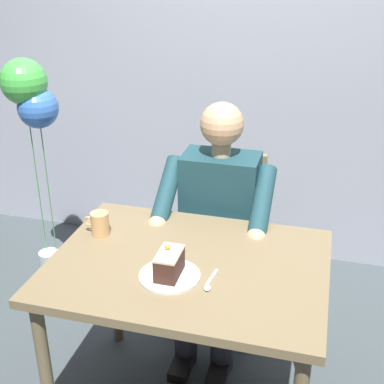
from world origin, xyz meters
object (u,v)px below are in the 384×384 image
Objects in this scene: dining_table at (188,281)px; cake_slice at (169,264)px; seated_person at (216,226)px; chair at (223,233)px; dessert_spoon at (209,283)px; balloon_display at (32,115)px; coffee_cup at (100,223)px.

dining_table is 0.19m from cake_slice.
dining_table is at bearing 90.00° from seated_person.
chair reaches higher than cake_slice.
cake_slice is 0.16m from dessert_spoon.
seated_person is 8.86× the size of cake_slice.
balloon_display is (1.06, -0.72, 0.38)m from dining_table.
dining_table is 9.51× the size of coffee_cup.
seated_person is at bearing 167.89° from balloon_display.
dessert_spoon is at bearing 133.00° from dining_table.
coffee_cup is at bearing -31.06° from cake_slice.
dessert_spoon is (-0.11, 0.79, 0.24)m from chair.
chair is at bearing -92.81° from cake_slice.
chair is (0.00, -0.67, -0.15)m from dining_table.
seated_person is 1.15m from balloon_display.
chair reaches higher than coffee_cup.
balloon_display reaches higher than seated_person.
dining_table is at bearing 165.00° from coffee_cup.
dining_table is 0.86× the size of seated_person.
chair is at bearing 177.22° from balloon_display.
cake_slice is at bearing 86.38° from seated_person.
balloon_display is at bearing -35.74° from dessert_spoon.
chair is at bearing -126.59° from coffee_cup.
dining_table is 0.45m from coffee_cup.
coffee_cup is 0.58m from dessert_spoon.
chair is 8.26× the size of coffee_cup.
dessert_spoon is (-0.11, 0.12, 0.09)m from dining_table.
cake_slice reaches higher than dessert_spoon.
dining_table is 1.15× the size of chair.
coffee_cup is (0.41, 0.56, 0.29)m from chair.
coffee_cup is (0.41, 0.38, 0.16)m from seated_person.
seated_person reaches higher than chair.
coffee_cup is at bearing 53.41° from chair.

